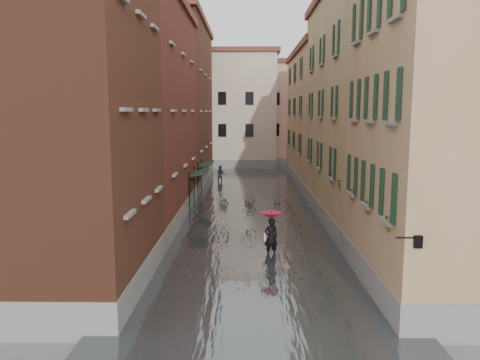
{
  "coord_description": "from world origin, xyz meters",
  "views": [
    {
      "loc": [
        -0.35,
        -18.47,
        6.51
      ],
      "look_at": [
        -0.67,
        5.59,
        3.0
      ],
      "focal_mm": 35.0,
      "sensor_mm": 36.0,
      "label": 1
    }
  ],
  "objects": [
    {
      "name": "pedestrian_far",
      "position": [
        -2.69,
        24.17,
        0.82
      ],
      "size": [
        0.85,
        0.69,
        1.63
      ],
      "primitive_type": "imported",
      "rotation": [
        0.0,
        0.0,
        0.09
      ],
      "color": "black",
      "rests_on": "ground"
    },
    {
      "name": "pedestrian_main",
      "position": [
        0.77,
        2.0,
        1.24
      ],
      "size": [
        0.96,
        0.96,
        2.06
      ],
      "color": "black",
      "rests_on": "ground"
    },
    {
      "name": "awning_far",
      "position": [
        -3.49,
        17.29,
        2.46
      ],
      "size": [
        1.09,
        2.84,
        2.8
      ],
      "color": "black",
      "rests_on": "ground"
    },
    {
      "name": "building_left_mid",
      "position": [
        -7.0,
        9.0,
        6.25
      ],
      "size": [
        6.0,
        14.0,
        12.5
      ],
      "primitive_type": "cube",
      "color": "maroon",
      "rests_on": "ground"
    },
    {
      "name": "ground",
      "position": [
        0.0,
        0.0,
        0.0
      ],
      "size": [
        120.0,
        120.0,
        0.0
      ],
      "primitive_type": "plane",
      "color": "slate",
      "rests_on": "ground"
    },
    {
      "name": "building_right_near",
      "position": [
        7.0,
        -2.0,
        5.75
      ],
      "size": [
        6.0,
        8.0,
        11.5
      ],
      "primitive_type": "cube",
      "color": "#9E7851",
      "rests_on": "ground"
    },
    {
      "name": "building_right_far",
      "position": [
        7.0,
        24.0,
        5.75
      ],
      "size": [
        6.0,
        16.0,
        11.5
      ],
      "primitive_type": "cube",
      "color": "#9E7851",
      "rests_on": "ground"
    },
    {
      "name": "building_end_pink",
      "position": [
        6.0,
        40.0,
        6.0
      ],
      "size": [
        10.0,
        9.0,
        12.0
      ],
      "primitive_type": "cube",
      "color": "#CD9890",
      "rests_on": "ground"
    },
    {
      "name": "building_left_far",
      "position": [
        -7.0,
        24.0,
        7.0
      ],
      "size": [
        6.0,
        16.0,
        14.0
      ],
      "primitive_type": "cube",
      "color": "brown",
      "rests_on": "ground"
    },
    {
      "name": "building_left_near",
      "position": [
        -7.0,
        -2.0,
        6.5
      ],
      "size": [
        6.0,
        8.0,
        13.0
      ],
      "primitive_type": "cube",
      "color": "brown",
      "rests_on": "ground"
    },
    {
      "name": "wall_lantern",
      "position": [
        4.33,
        -6.0,
        3.01
      ],
      "size": [
        0.71,
        0.22,
        0.35
      ],
      "color": "black",
      "rests_on": "ground"
    },
    {
      "name": "window_planters",
      "position": [
        4.12,
        0.37,
        3.51
      ],
      "size": [
        0.59,
        10.66,
        0.84
      ],
      "color": "brown",
      "rests_on": "ground"
    },
    {
      "name": "building_right_mid",
      "position": [
        7.0,
        9.0,
        6.5
      ],
      "size": [
        6.0,
        14.0,
        13.0
      ],
      "primitive_type": "cube",
      "color": "tan",
      "rests_on": "ground"
    },
    {
      "name": "building_end_cream",
      "position": [
        -3.0,
        38.0,
        6.5
      ],
      "size": [
        12.0,
        9.0,
        13.0
      ],
      "primitive_type": "cube",
      "color": "beige",
      "rests_on": "ground"
    },
    {
      "name": "floodwater",
      "position": [
        0.0,
        13.0,
        0.1
      ],
      "size": [
        10.0,
        60.0,
        0.2
      ],
      "primitive_type": "cube",
      "color": "#4A5052",
      "rests_on": "ground"
    },
    {
      "name": "awning_near",
      "position": [
        -3.49,
        12.11,
        2.47
      ],
      "size": [
        1.09,
        2.97,
        2.8
      ],
      "color": "black",
      "rests_on": "ground"
    }
  ]
}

